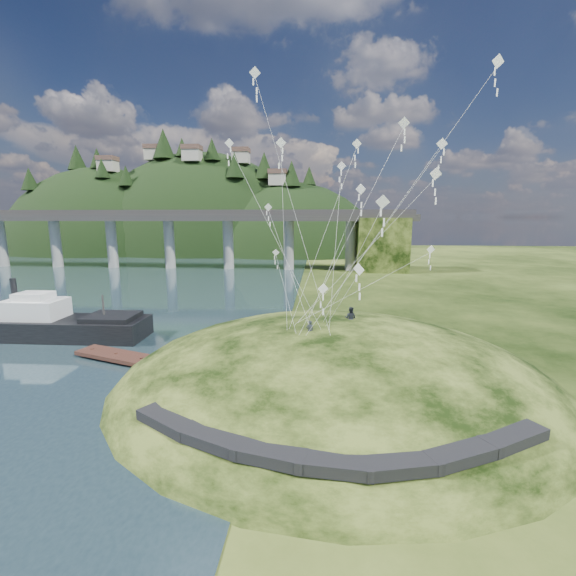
{
  "coord_description": "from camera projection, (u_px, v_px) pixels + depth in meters",
  "views": [
    {
      "loc": [
        6.68,
        -27.1,
        13.12
      ],
      "look_at": [
        4.0,
        6.0,
        7.0
      ],
      "focal_mm": 24.0,
      "sensor_mm": 36.0,
      "label": 1
    }
  ],
  "objects": [
    {
      "name": "kite_swarm",
      "position": [
        358.0,
        185.0,
        28.37
      ],
      "size": [
        17.95,
        13.92,
        16.93
      ],
      "color": "white",
      "rests_on": "ground"
    },
    {
      "name": "kite_flyers",
      "position": [
        344.0,
        309.0,
        30.82
      ],
      "size": [
        4.14,
        4.41,
        1.97
      ],
      "color": "#242830",
      "rests_on": "ground"
    },
    {
      "name": "far_ridge",
      "position": [
        193.0,
        269.0,
        154.03
      ],
      "size": [
        153.0,
        70.0,
        94.5
      ],
      "color": "black",
      "rests_on": "ground"
    },
    {
      "name": "ground",
      "position": [
        230.0,
        391.0,
        29.48
      ],
      "size": [
        320.0,
        320.0,
        0.0
      ],
      "primitive_type": "plane",
      "color": "black",
      "rests_on": "ground"
    },
    {
      "name": "work_barge",
      "position": [
        56.0,
        323.0,
        42.21
      ],
      "size": [
        18.99,
        5.48,
        6.62
      ],
      "color": "black",
      "rests_on": "ground"
    },
    {
      "name": "bridge",
      "position": [
        190.0,
        231.0,
        98.5
      ],
      "size": [
        160.0,
        11.0,
        15.0
      ],
      "color": "#2D2B2B",
      "rests_on": "ground"
    },
    {
      "name": "wooden_dock",
      "position": [
        142.0,
        360.0,
        34.58
      ],
      "size": [
        14.4,
        6.83,
        1.03
      ],
      "color": "#321A14",
      "rests_on": "ground"
    },
    {
      "name": "footpath",
      "position": [
        332.0,
        445.0,
        18.95
      ],
      "size": [
        22.29,
        5.84,
        0.83
      ],
      "color": "black",
      "rests_on": "ground"
    },
    {
      "name": "grass_hill",
      "position": [
        333.0,
        401.0,
        31.07
      ],
      "size": [
        36.0,
        32.0,
        13.0
      ],
      "color": "black",
      "rests_on": "ground"
    }
  ]
}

